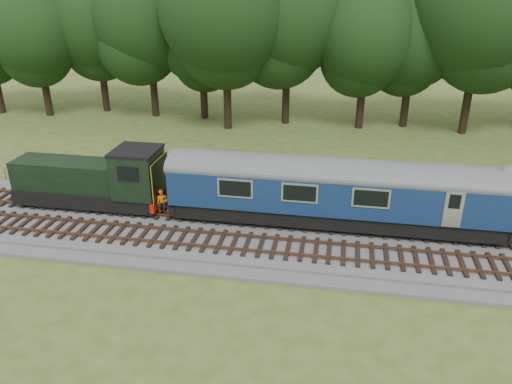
# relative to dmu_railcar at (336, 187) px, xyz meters

# --- Properties ---
(ground) EXTENTS (120.00, 120.00, 0.00)m
(ground) POSITION_rel_dmu_railcar_xyz_m (-4.27, -1.40, -2.61)
(ground) COLOR #42551F
(ground) RESTS_ON ground
(ballast) EXTENTS (70.00, 7.00, 0.35)m
(ballast) POSITION_rel_dmu_railcar_xyz_m (-4.27, -1.40, -2.43)
(ballast) COLOR #4C4C4F
(ballast) RESTS_ON ground
(track_north) EXTENTS (67.20, 2.40, 0.21)m
(track_north) POSITION_rel_dmu_railcar_xyz_m (-4.27, -0.00, -2.19)
(track_north) COLOR black
(track_north) RESTS_ON ballast
(track_south) EXTENTS (67.20, 2.40, 0.21)m
(track_south) POSITION_rel_dmu_railcar_xyz_m (-4.27, -3.00, -2.19)
(track_south) COLOR black
(track_south) RESTS_ON ballast
(fence) EXTENTS (64.00, 0.12, 1.00)m
(fence) POSITION_rel_dmu_railcar_xyz_m (-4.27, 3.10, -2.61)
(fence) COLOR #6B6054
(fence) RESTS_ON ground
(tree_line) EXTENTS (70.00, 8.00, 18.00)m
(tree_line) POSITION_rel_dmu_railcar_xyz_m (-4.27, 20.60, -2.61)
(tree_line) COLOR black
(tree_line) RESTS_ON ground
(dmu_railcar) EXTENTS (18.05, 2.86, 3.88)m
(dmu_railcar) POSITION_rel_dmu_railcar_xyz_m (0.00, 0.00, 0.00)
(dmu_railcar) COLOR black
(dmu_railcar) RESTS_ON ground
(shunter_loco) EXTENTS (8.91, 2.60, 3.38)m
(shunter_loco) POSITION_rel_dmu_railcar_xyz_m (-13.93, 0.00, -0.63)
(shunter_loco) COLOR black
(shunter_loco) RESTS_ON ground
(worker) EXTENTS (0.71, 0.64, 1.62)m
(worker) POSITION_rel_dmu_railcar_xyz_m (-9.66, -0.64, -1.44)
(worker) COLOR #E1600B
(worker) RESTS_ON ballast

